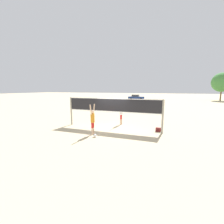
{
  "coord_description": "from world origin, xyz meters",
  "views": [
    {
      "loc": [
        4.07,
        -11.15,
        3.19
      ],
      "look_at": [
        0.0,
        0.0,
        1.35
      ],
      "focal_mm": 24.0,
      "sensor_mm": 36.0,
      "label": 1
    }
  ],
  "objects_px": {
    "volleyball_net": "(112,108)",
    "tree_left_cluster": "(222,82)",
    "player_blocker": "(121,112)",
    "volleyball": "(95,135)",
    "gear_bag": "(158,130)",
    "player_spiker": "(93,119)",
    "parked_car_near": "(136,98)"
  },
  "relations": [
    {
      "from": "player_spiker",
      "to": "volleyball",
      "type": "relative_size",
      "value": 9.8
    },
    {
      "from": "volleyball",
      "to": "parked_car_near",
      "type": "relative_size",
      "value": 0.05
    },
    {
      "from": "player_blocker",
      "to": "volleyball",
      "type": "distance_m",
      "value": 4.24
    },
    {
      "from": "player_spiker",
      "to": "player_blocker",
      "type": "xyz_separation_m",
      "value": [
        1.01,
        3.56,
        0.02
      ]
    },
    {
      "from": "parked_car_near",
      "to": "volleyball",
      "type": "bearing_deg",
      "value": -85.33
    },
    {
      "from": "player_spiker",
      "to": "tree_left_cluster",
      "type": "distance_m",
      "value": 44.13
    },
    {
      "from": "player_blocker",
      "to": "tree_left_cluster",
      "type": "distance_m",
      "value": 40.49
    },
    {
      "from": "player_spiker",
      "to": "gear_bag",
      "type": "xyz_separation_m",
      "value": [
        4.31,
        2.32,
        -0.98
      ]
    },
    {
      "from": "volleyball",
      "to": "gear_bag",
      "type": "relative_size",
      "value": 0.57
    },
    {
      "from": "gear_bag",
      "to": "tree_left_cluster",
      "type": "xyz_separation_m",
      "value": [
        14.35,
        37.49,
        4.8
      ]
    },
    {
      "from": "volleyball_net",
      "to": "volleyball",
      "type": "xyz_separation_m",
      "value": [
        -0.3,
        -2.5,
        -1.58
      ]
    },
    {
      "from": "volleyball",
      "to": "gear_bag",
      "type": "height_order",
      "value": "gear_bag"
    },
    {
      "from": "player_spiker",
      "to": "parked_car_near",
      "type": "xyz_separation_m",
      "value": [
        -3.64,
        34.52,
        -0.46
      ]
    },
    {
      "from": "player_blocker",
      "to": "parked_car_near",
      "type": "bearing_deg",
      "value": -171.44
    },
    {
      "from": "volleyball",
      "to": "tree_left_cluster",
      "type": "distance_m",
      "value": 44.51
    },
    {
      "from": "volleyball",
      "to": "tree_left_cluster",
      "type": "relative_size",
      "value": 0.03
    },
    {
      "from": "player_blocker",
      "to": "parked_car_near",
      "type": "height_order",
      "value": "player_blocker"
    },
    {
      "from": "parked_car_near",
      "to": "volleyball_net",
      "type": "bearing_deg",
      "value": -84.31
    },
    {
      "from": "volleyball_net",
      "to": "tree_left_cluster",
      "type": "distance_m",
      "value": 41.98
    },
    {
      "from": "volleyball",
      "to": "parked_car_near",
      "type": "height_order",
      "value": "parked_car_near"
    },
    {
      "from": "player_blocker",
      "to": "gear_bag",
      "type": "relative_size",
      "value": 5.65
    },
    {
      "from": "player_spiker",
      "to": "volleyball",
      "type": "xyz_separation_m",
      "value": [
        0.41,
        -0.5,
        -1.02
      ]
    },
    {
      "from": "gear_bag",
      "to": "tree_left_cluster",
      "type": "relative_size",
      "value": 0.05
    },
    {
      "from": "tree_left_cluster",
      "to": "player_spiker",
      "type": "bearing_deg",
      "value": -115.12
    },
    {
      "from": "volleyball_net",
      "to": "gear_bag",
      "type": "height_order",
      "value": "volleyball_net"
    },
    {
      "from": "volleyball_net",
      "to": "tree_left_cluster",
      "type": "bearing_deg",
      "value": 64.61
    },
    {
      "from": "player_blocker",
      "to": "volleyball",
      "type": "relative_size",
      "value": 9.95
    },
    {
      "from": "volleyball",
      "to": "parked_car_near",
      "type": "distance_m",
      "value": 35.26
    },
    {
      "from": "player_spiker",
      "to": "tree_left_cluster",
      "type": "xyz_separation_m",
      "value": [
        18.66,
        39.81,
        3.82
      ]
    },
    {
      "from": "volleyball_net",
      "to": "volleyball",
      "type": "relative_size",
      "value": 35.99
    },
    {
      "from": "volleyball",
      "to": "player_spiker",
      "type": "bearing_deg",
      "value": 129.54
    },
    {
      "from": "player_spiker",
      "to": "volleyball_net",
      "type": "bearing_deg",
      "value": -19.73
    }
  ]
}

